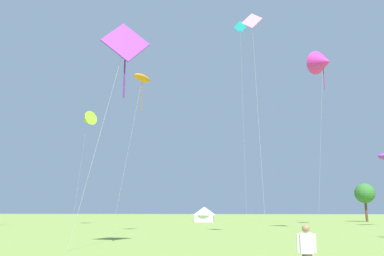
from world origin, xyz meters
name	(u,v)px	position (x,y,z in m)	size (l,w,h in m)	color
kite_orange_parafoil	(142,79)	(-4.99, 31.43, 15.12)	(2.97, 2.82, 15.58)	orange
kite_cyan_diamond	(240,32)	(5.35, 55.51, 30.92)	(2.12, 2.25, 32.85)	#1EB7CC
kite_magenta_delta	(323,62)	(14.53, 39.45, 19.06)	(4.09, 4.27, 20.71)	#E02DA3
kite_lime_delta	(87,120)	(-18.16, 50.76, 15.56)	(3.03, 3.02, 16.81)	#99DB2D
kite_purple_diamond	(125,45)	(-2.52, 16.96, 12.39)	(3.73, 2.43, 14.05)	purple
kite_pink_diamond	(252,25)	(5.99, 28.26, 18.80)	(1.91, 1.78, 20.11)	pink
person_spectator	(307,256)	(6.31, 6.60, 0.85)	(0.57, 0.28, 1.73)	#473828
festival_tent_center	(204,214)	(-1.79, 67.37, 1.49)	(4.15, 4.15, 2.70)	white
tree_distant_left	(365,193)	(27.84, 72.24, 5.15)	(3.66, 3.66, 7.03)	brown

